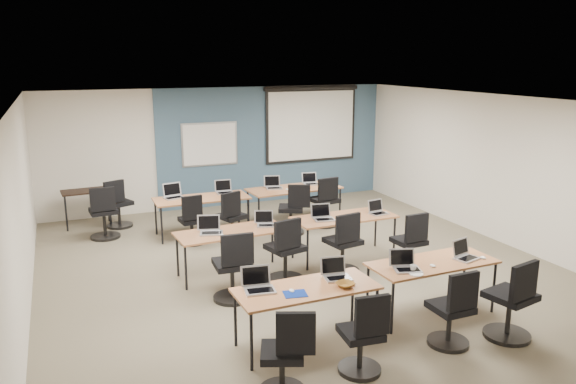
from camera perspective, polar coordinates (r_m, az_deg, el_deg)
name	(u,v)px	position (r m, az deg, el deg)	size (l,w,h in m)	color
floor	(302,270)	(9.14, 1.40, -7.96)	(8.00, 9.00, 0.02)	#6B6354
ceiling	(303,102)	(8.53, 1.51, 9.17)	(8.00, 9.00, 0.02)	white
wall_back	(222,147)	(12.90, -6.73, 4.52)	(8.00, 0.04, 2.70)	beige
wall_front	(521,302)	(5.17, 22.57, -10.30)	(8.00, 0.04, 2.70)	beige
wall_left	(19,216)	(8.03, -25.62, -2.23)	(0.04, 9.00, 2.70)	beige
wall_right	(502,170)	(10.96, 20.95, 2.12)	(0.04, 9.00, 2.70)	beige
blue_accent_panel	(274,144)	(13.26, -1.48, 4.86)	(5.50, 0.04, 2.70)	#3D5977
whiteboard	(210,144)	(12.74, -7.95, 4.83)	(1.28, 0.03, 0.98)	#AAB2BC
projector_screen	(311,120)	(13.51, 2.40, 7.30)	(2.40, 0.10, 1.82)	black
training_table_front_left	(306,291)	(6.66, 1.88, -10.06)	(1.69, 0.70, 0.73)	brown
training_table_front_right	(432,265)	(7.68, 14.46, -7.22)	(1.71, 0.71, 0.73)	brown
training_table_mid_left	(231,234)	(8.76, -5.78, -4.26)	(1.71, 0.71, 0.73)	brown
training_table_mid_right	(344,219)	(9.54, 5.72, -2.76)	(1.75, 0.73, 0.73)	olive
training_table_back_left	(202,200)	(10.88, -8.76, -0.80)	(1.79, 0.75, 0.73)	#A67046
training_table_back_right	(294,190)	(11.56, 0.62, 0.23)	(1.91, 0.80, 0.73)	brown
laptop_0	(258,284)	(6.57, -3.04, -9.36)	(0.35, 0.29, 0.26)	silver
mouse_0	(292,291)	(6.53, 0.37, -9.98)	(0.06, 0.09, 0.03)	white
task_chair_0	(286,360)	(5.85, -0.25, -16.74)	(0.51, 0.48, 0.96)	black
laptop_1	(336,273)	(6.92, 4.90, -8.19)	(0.32, 0.27, 0.24)	silver
mouse_1	(352,283)	(6.77, 6.53, -9.18)	(0.07, 0.11, 0.04)	white
task_chair_1	(363,340)	(6.26, 7.65, -14.72)	(0.48, 0.48, 0.96)	black
laptop_2	(405,265)	(7.30, 11.83, -7.25)	(0.33, 0.28, 0.25)	silver
mouse_2	(433,266)	(7.49, 14.49, -7.26)	(0.06, 0.10, 0.03)	white
task_chair_2	(453,315)	(7.01, 16.40, -11.89)	(0.50, 0.50, 0.98)	black
laptop_3	(465,254)	(7.90, 17.50, -6.01)	(0.32, 0.27, 0.24)	#B3B3B3
mouse_3	(483,258)	(7.98, 19.20, -6.32)	(0.06, 0.10, 0.03)	white
task_chair_3	(512,306)	(7.40, 21.82, -10.70)	(0.57, 0.57, 1.04)	black
laptop_4	(210,229)	(8.67, -7.90, -3.72)	(0.35, 0.29, 0.26)	#A8A8A9
mouse_4	(222,235)	(8.52, -6.72, -4.37)	(0.05, 0.09, 0.03)	white
task_chair_4	(234,272)	(7.95, -5.55, -8.09)	(0.56, 0.56, 1.03)	black
laptop_5	(265,222)	(8.97, -2.31, -3.06)	(0.30, 0.25, 0.23)	silver
mouse_5	(285,226)	(8.91, -0.27, -3.48)	(0.06, 0.10, 0.04)	white
task_chair_5	(286,255)	(8.54, -0.22, -6.43)	(0.56, 0.56, 1.04)	black
laptop_6	(323,216)	(9.31, 3.56, -2.43)	(0.33, 0.28, 0.25)	#A5A5A9
mouse_6	(342,220)	(9.30, 5.54, -2.82)	(0.05, 0.09, 0.03)	white
task_chair_6	(344,248)	(8.91, 5.69, -5.69)	(0.55, 0.55, 1.02)	black
laptop_7	(378,210)	(9.76, 9.09, -1.85)	(0.30, 0.26, 0.23)	#B3B3BB
mouse_7	(386,213)	(9.81, 9.92, -2.09)	(0.06, 0.10, 0.03)	white
task_chair_7	(410,247)	(9.18, 12.32, -5.46)	(0.51, 0.51, 0.99)	black
laptop_8	(173,194)	(10.95, -11.59, -0.23)	(0.36, 0.31, 0.27)	#A5A5A9
mouse_8	(193,197)	(10.87, -9.60, -0.54)	(0.06, 0.10, 0.03)	white
task_chair_8	(192,224)	(10.40, -9.73, -3.21)	(0.46, 0.46, 0.95)	black
laptop_9	(224,190)	(11.18, -6.49, 0.23)	(0.33, 0.28, 0.25)	silver
mouse_9	(238,194)	(11.00, -5.14, -0.23)	(0.06, 0.09, 0.03)	white
task_chair_9	(232,221)	(10.42, -5.72, -2.95)	(0.52, 0.50, 0.98)	black
laptop_10	(273,185)	(11.51, -1.49, 0.69)	(0.33, 0.28, 0.25)	#BCBCBC
mouse_10	(287,189)	(11.36, -0.08, 0.27)	(0.06, 0.09, 0.03)	white
task_chair_10	(293,213)	(10.84, 0.50, -2.17)	(0.56, 0.53, 1.00)	black
laptop_11	(311,181)	(11.88, 2.33, 1.09)	(0.32, 0.27, 0.24)	silver
mouse_11	(327,184)	(11.84, 4.03, 0.78)	(0.06, 0.09, 0.03)	white
task_chair_11	(325,206)	(11.36, 3.79, -1.38)	(0.56, 0.56, 1.04)	black
blue_mousepad	(295,294)	(6.47, 0.73, -10.30)	(0.26, 0.22, 0.01)	navy
snack_bowl	(345,285)	(6.69, 5.83, -9.35)	(0.20, 0.20, 0.05)	brown
snack_plate	(416,274)	(7.20, 12.90, -8.11)	(0.17, 0.17, 0.01)	white
coffee_cup	(413,268)	(7.26, 12.60, -7.58)	(0.07, 0.07, 0.06)	silver
utility_table	(87,195)	(11.98, -19.79, -0.25)	(0.95, 0.53, 0.75)	black
spare_chair_a	(118,208)	(11.75, -16.90, -1.54)	(0.55, 0.52, 1.00)	black
spare_chair_b	(104,217)	(11.10, -18.19, -2.42)	(0.55, 0.55, 1.03)	black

